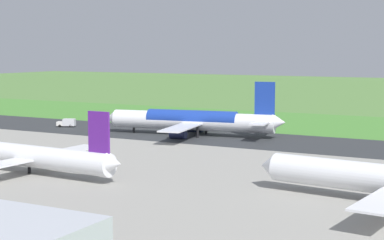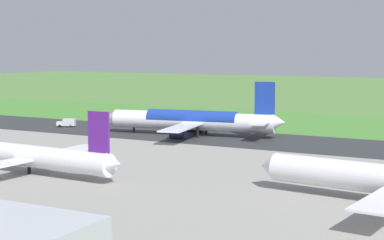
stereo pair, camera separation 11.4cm
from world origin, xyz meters
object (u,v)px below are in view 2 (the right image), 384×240
Objects in this scene: airliner_main at (193,121)px; traffic_cone_orange at (218,120)px; service_truck_baggage at (67,123)px; no_stopping_sign at (225,117)px; airliner_parked_mid at (30,156)px.

traffic_cone_orange is at bearing -75.08° from airliner_main.
no_stopping_sign is (-38.19, -37.04, 0.17)m from service_truck_baggage.
service_truck_baggage is at bearing -56.23° from airliner_parked_mid.
no_stopping_sign is at bearing 154.61° from traffic_cone_orange.
airliner_main reaches higher than traffic_cone_orange.
traffic_cone_orange is (6.98, -101.15, -3.38)m from airliner_parked_mid.
no_stopping_sign is 4.81× the size of traffic_cone_orange.
airliner_main is at bearing 100.41° from no_stopping_sign.
no_stopping_sign is 3.95m from traffic_cone_orange.
airliner_parked_mid is 83.28× the size of traffic_cone_orange.
service_truck_baggage reaches higher than traffic_cone_orange.
no_stopping_sign reaches higher than traffic_cone_orange.
airliner_main is at bearing -178.13° from service_truck_baggage.
airliner_main is 1.18× the size of airliner_parked_mid.
airliner_parked_mid is at bearing 123.77° from service_truck_baggage.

